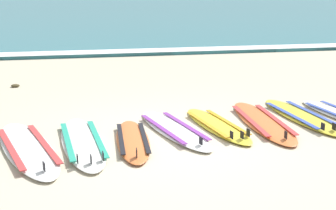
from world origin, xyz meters
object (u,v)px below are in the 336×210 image
surfboard_8 (302,116)px  surfboard_6 (217,125)px  surfboard_2 (28,148)px  surfboard_7 (262,121)px  surfboard_5 (174,129)px  surfboard_3 (83,142)px  surfboard_4 (133,140)px

surfboard_8 → surfboard_6: bearing=-171.8°
surfboard_2 → surfboard_8: bearing=9.4°
surfboard_7 → surfboard_5: bearing=-175.1°
surfboard_3 → surfboard_8: bearing=9.7°
surfboard_2 → surfboard_8: (4.49, 0.75, 0.00)m
surfboard_7 → surfboard_8: same height
surfboard_2 → surfboard_5: 2.23m
surfboard_4 → surfboard_6: 1.50m
surfboard_6 → surfboard_7: same height
surfboard_4 → surfboard_8: 3.08m
surfboard_3 → surfboard_6: 2.19m
surfboard_3 → surfboard_5: bearing=13.1°
surfboard_2 → surfboard_5: bearing=11.5°
surfboard_2 → surfboard_4: size_ratio=1.35×
surfboard_3 → surfboard_4: bearing=-4.7°
surfboard_7 → surfboard_8: (0.78, 0.17, 0.00)m
surfboard_4 → surfboard_8: same height
surfboard_4 → surfboard_7: same height
surfboard_3 → surfboard_5: same height
surfboard_2 → surfboard_8: 4.55m
surfboard_6 → surfboard_8: (1.58, 0.23, -0.00)m
surfboard_7 → surfboard_3: bearing=-171.1°
surfboard_4 → surfboard_5: (0.70, 0.39, -0.00)m
surfboard_7 → surfboard_8: bearing=12.4°
surfboard_5 → surfboard_2: bearing=-168.5°
surfboard_5 → surfboard_4: bearing=-150.7°
surfboard_4 → surfboard_6: (1.42, 0.46, 0.00)m
surfboard_3 → surfboard_6: (2.15, 0.41, 0.00)m
surfboard_3 → surfboard_4: same height
surfboard_7 → surfboard_2: bearing=-171.2°
surfboard_6 → surfboard_8: same height
surfboard_3 → surfboard_8: same height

